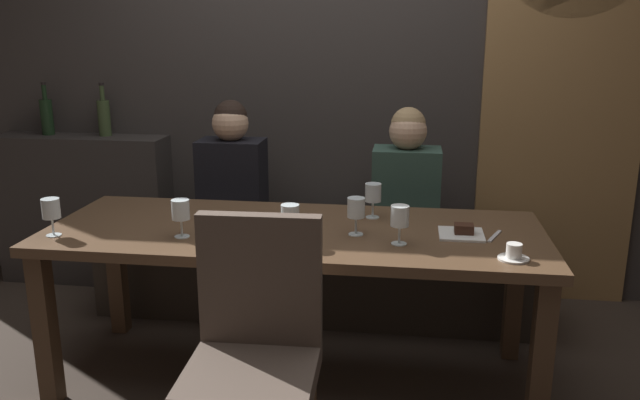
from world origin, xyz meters
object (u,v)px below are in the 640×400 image
(banquette_bench, at_px, (317,277))
(wine_glass_far_right, at_px, (51,210))
(espresso_cup, at_px, (514,253))
(fork_on_table, at_px, (495,236))
(chair_near_side, at_px, (255,340))
(wine_glass_center_front, at_px, (356,210))
(wine_glass_end_left, at_px, (373,194))
(diner_bearded, at_px, (406,181))
(dining_table, at_px, (294,247))
(wine_bottle_dark_red, at_px, (47,116))
(wine_glass_end_right, at_px, (290,216))
(dessert_plate, at_px, (462,233))
(wine_glass_near_right, at_px, (181,211))
(diner_redhead, at_px, (232,173))
(wine_glass_center_back, at_px, (400,217))
(wine_bottle_pale_label, at_px, (104,116))

(banquette_bench, distance_m, wine_glass_far_right, 1.52)
(espresso_cup, distance_m, fork_on_table, 0.28)
(chair_near_side, bearing_deg, wine_glass_center_front, 66.52)
(wine_glass_end_left, distance_m, espresso_cup, 0.76)
(wine_glass_far_right, relative_size, fork_on_table, 0.96)
(diner_bearded, xyz_separation_m, wine_glass_end_left, (-0.15, -0.50, 0.05))
(dining_table, height_order, wine_glass_end_left, wine_glass_end_left)
(diner_bearded, bearing_deg, banquette_bench, -178.49)
(diner_bearded, xyz_separation_m, wine_bottle_dark_red, (-2.25, 0.35, 0.27))
(chair_near_side, relative_size, wine_glass_end_right, 5.98)
(wine_bottle_dark_red, bearing_deg, diner_bearded, -8.77)
(dining_table, relative_size, wine_glass_end_left, 13.41)
(dessert_plate, bearing_deg, chair_near_side, -136.07)
(wine_glass_near_right, bearing_deg, banquette_bench, 63.02)
(wine_glass_near_right, bearing_deg, dining_table, 22.62)
(wine_bottle_dark_red, bearing_deg, wine_glass_end_left, -21.94)
(dining_table, xyz_separation_m, fork_on_table, (0.87, -0.00, 0.09))
(wine_bottle_dark_red, height_order, espresso_cup, wine_bottle_dark_red)
(chair_near_side, bearing_deg, diner_redhead, 108.12)
(wine_glass_center_front, distance_m, wine_glass_end_left, 0.27)
(wine_glass_center_front, distance_m, espresso_cup, 0.67)
(diner_redhead, height_order, wine_glass_center_back, diner_redhead)
(fork_on_table, bearing_deg, chair_near_side, -118.89)
(dining_table, relative_size, espresso_cup, 18.33)
(wine_glass_near_right, xyz_separation_m, espresso_cup, (1.36, -0.09, -0.09))
(wine_glass_end_left, height_order, espresso_cup, wine_glass_end_left)
(wine_bottle_dark_red, distance_m, wine_glass_far_right, 1.53)
(diner_bearded, relative_size, espresso_cup, 6.26)
(diner_redhead, bearing_deg, espresso_cup, -35.60)
(chair_near_side, distance_m, diner_redhead, 1.53)
(wine_glass_center_back, bearing_deg, chair_near_side, -130.09)
(wine_glass_near_right, height_order, wine_glass_far_right, same)
(dining_table, xyz_separation_m, espresso_cup, (0.91, -0.28, 0.11))
(diner_bearded, bearing_deg, chair_near_side, -109.06)
(wine_glass_end_right, relative_size, espresso_cup, 1.37)
(dessert_plate, bearing_deg, fork_on_table, 0.75)
(diner_bearded, bearing_deg, fork_on_table, -61.75)
(wine_bottle_pale_label, bearing_deg, diner_bearded, -10.80)
(wine_glass_end_left, bearing_deg, dining_table, -147.36)
(wine_bottle_dark_red, xyz_separation_m, wine_bottle_pale_label, (0.37, 0.01, 0.00))
(wine_glass_center_back, relative_size, dessert_plate, 0.86)
(diner_bearded, bearing_deg, wine_bottle_pale_label, 169.20)
(fork_on_table, bearing_deg, diner_redhead, 173.82)
(banquette_bench, distance_m, wine_glass_near_right, 1.18)
(wine_glass_near_right, height_order, wine_glass_end_left, same)
(banquette_bench, distance_m, dessert_plate, 1.14)
(wine_glass_near_right, xyz_separation_m, dessert_plate, (1.19, 0.18, -0.10))
(dining_table, distance_m, dessert_plate, 0.74)
(dining_table, bearing_deg, diner_redhead, 123.85)
(espresso_cup, xyz_separation_m, dessert_plate, (-0.17, 0.27, -0.01))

